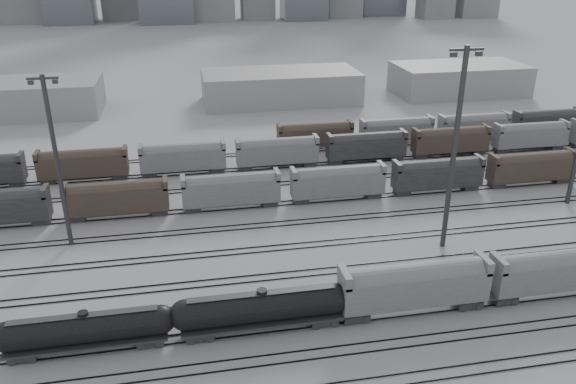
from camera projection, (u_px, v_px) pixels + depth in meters
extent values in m
plane|color=#B0B0B5|center=(345.00, 325.00, 60.29)|extent=(900.00, 900.00, 0.00)
cube|color=black|center=(369.00, 378.00, 52.81)|extent=(220.00, 0.07, 0.16)
cube|color=black|center=(358.00, 353.00, 56.02)|extent=(220.00, 0.07, 0.16)
cube|color=black|center=(354.00, 344.00, 57.31)|extent=(220.00, 0.07, 0.16)
cube|color=black|center=(344.00, 323.00, 60.52)|extent=(220.00, 0.07, 0.16)
cube|color=black|center=(340.00, 315.00, 61.81)|extent=(220.00, 0.07, 0.16)
cube|color=black|center=(332.00, 297.00, 65.02)|extent=(220.00, 0.07, 0.16)
cube|color=black|center=(329.00, 290.00, 66.31)|extent=(220.00, 0.07, 0.16)
cube|color=black|center=(321.00, 274.00, 69.52)|extent=(220.00, 0.07, 0.16)
cube|color=black|center=(319.00, 269.00, 70.81)|extent=(220.00, 0.07, 0.16)
cube|color=black|center=(309.00, 247.00, 75.82)|extent=(220.00, 0.07, 0.16)
cube|color=black|center=(307.00, 242.00, 77.11)|extent=(220.00, 0.07, 0.16)
cube|color=black|center=(298.00, 224.00, 82.12)|extent=(220.00, 0.07, 0.16)
cube|color=black|center=(296.00, 220.00, 83.41)|extent=(220.00, 0.07, 0.16)
cube|color=black|center=(289.00, 205.00, 88.42)|extent=(220.00, 0.07, 0.16)
cube|color=black|center=(288.00, 201.00, 89.71)|extent=(220.00, 0.07, 0.16)
cube|color=black|center=(280.00, 185.00, 95.62)|extent=(220.00, 0.07, 0.16)
cube|color=black|center=(279.00, 182.00, 96.91)|extent=(220.00, 0.07, 0.16)
cube|color=black|center=(273.00, 169.00, 102.81)|extent=(220.00, 0.07, 0.16)
cube|color=black|center=(271.00, 166.00, 104.11)|extent=(220.00, 0.07, 0.16)
cube|color=black|center=(266.00, 154.00, 110.01)|extent=(220.00, 0.07, 0.16)
cube|color=black|center=(265.00, 152.00, 111.31)|extent=(220.00, 0.07, 0.16)
cube|color=#242426|center=(24.00, 353.00, 55.35)|extent=(2.65, 2.14, 0.71)
cube|color=#242426|center=(151.00, 338.00, 57.46)|extent=(2.65, 2.14, 0.71)
cube|color=#242426|center=(88.00, 341.00, 56.20)|extent=(15.80, 2.75, 0.25)
cylinder|color=black|center=(85.00, 328.00, 55.54)|extent=(14.78, 2.96, 2.96)
sphere|color=black|center=(6.00, 337.00, 54.27)|extent=(2.96, 2.96, 2.96)
sphere|color=black|center=(161.00, 319.00, 56.82)|extent=(2.96, 2.96, 2.96)
cylinder|color=black|center=(83.00, 314.00, 54.89)|extent=(1.02, 1.02, 0.51)
cube|color=#242426|center=(83.00, 315.00, 54.93)|extent=(14.27, 0.92, 0.06)
cube|color=#242426|center=(200.00, 332.00, 58.30)|extent=(2.86, 2.31, 0.77)
cube|color=#242426|center=(323.00, 317.00, 60.58)|extent=(2.86, 2.31, 0.77)
cube|color=#242426|center=(263.00, 320.00, 59.22)|extent=(17.07, 2.97, 0.28)
cylinder|color=black|center=(262.00, 306.00, 58.51)|extent=(15.97, 3.19, 3.19)
sphere|color=black|center=(185.00, 315.00, 57.14)|extent=(3.19, 3.19, 3.19)
sphere|color=black|center=(336.00, 298.00, 59.89)|extent=(3.19, 3.19, 3.19)
cylinder|color=black|center=(262.00, 292.00, 57.81)|extent=(1.10, 1.10, 0.55)
cube|color=#242426|center=(262.00, 293.00, 57.85)|extent=(15.42, 0.99, 0.07)
cube|color=#242426|center=(355.00, 314.00, 61.19)|extent=(2.87, 2.32, 0.77)
cube|color=#242426|center=(467.00, 301.00, 63.48)|extent=(2.87, 2.32, 0.77)
cube|color=gray|center=(414.00, 287.00, 61.30)|extent=(16.55, 3.31, 3.53)
cylinder|color=gray|center=(415.00, 277.00, 60.77)|extent=(15.00, 3.20, 3.20)
cube|color=gray|center=(345.00, 277.00, 59.04)|extent=(0.77, 3.31, 1.54)
cube|color=gray|center=(484.00, 263.00, 61.78)|extent=(0.77, 3.31, 1.54)
cone|color=#242426|center=(412.00, 304.00, 62.16)|extent=(2.65, 2.65, 0.99)
cube|color=#242426|center=(503.00, 297.00, 64.25)|extent=(2.71, 2.19, 0.73)
cube|color=gray|center=(556.00, 273.00, 64.35)|extent=(15.64, 3.13, 3.34)
cylinder|color=gray|center=(558.00, 263.00, 63.85)|extent=(14.18, 3.02, 3.02)
cube|color=gray|center=(499.00, 263.00, 62.22)|extent=(0.73, 3.13, 1.46)
cone|color=#242426|center=(553.00, 288.00, 65.17)|extent=(2.50, 2.50, 0.94)
cylinder|color=#363638|center=(58.00, 165.00, 72.11)|extent=(0.60, 0.60, 23.27)
cube|color=#363638|center=(42.00, 78.00, 67.64)|extent=(3.72, 0.28, 0.28)
cube|color=#363638|center=(31.00, 83.00, 67.59)|extent=(0.65, 0.47, 0.47)
cube|color=#363638|center=(55.00, 82.00, 68.07)|extent=(0.65, 0.47, 0.47)
cylinder|color=#363638|center=(454.00, 153.00, 71.02)|extent=(0.69, 0.69, 26.82)
cube|color=#363638|center=(467.00, 49.00, 65.87)|extent=(4.29, 0.32, 0.32)
cube|color=#363638|center=(454.00, 55.00, 65.81)|extent=(0.75, 0.54, 0.54)
cube|color=#363638|center=(479.00, 54.00, 66.36)|extent=(0.75, 0.54, 0.54)
cube|color=#49382E|center=(117.00, 200.00, 83.49)|extent=(15.00, 3.00, 5.60)
cube|color=gray|center=(231.00, 191.00, 86.42)|extent=(15.00, 3.00, 5.60)
cube|color=gray|center=(338.00, 183.00, 89.35)|extent=(15.00, 3.00, 5.60)
cube|color=#242426|center=(437.00, 176.00, 92.28)|extent=(15.00, 3.00, 5.60)
cube|color=#49382E|center=(531.00, 169.00, 95.22)|extent=(15.00, 3.00, 5.60)
cube|color=#49382E|center=(83.00, 165.00, 96.68)|extent=(15.00, 3.00, 5.60)
cube|color=gray|center=(183.00, 159.00, 99.61)|extent=(15.00, 3.00, 5.60)
cube|color=gray|center=(277.00, 153.00, 102.54)|extent=(15.00, 3.00, 5.60)
cube|color=#242426|center=(366.00, 147.00, 105.48)|extent=(15.00, 3.00, 5.60)
cube|color=#49382E|center=(450.00, 142.00, 108.41)|extent=(15.00, 3.00, 5.60)
cube|color=gray|center=(530.00, 137.00, 111.34)|extent=(15.00, 3.00, 5.60)
cube|color=#49382E|center=(315.00, 137.00, 111.30)|extent=(15.00, 3.00, 5.60)
cube|color=gray|center=(396.00, 132.00, 114.23)|extent=(15.00, 3.00, 5.60)
cube|color=gray|center=(473.00, 127.00, 117.16)|extent=(15.00, 3.00, 5.60)
cube|color=#242426|center=(547.00, 123.00, 120.09)|extent=(15.00, 3.00, 5.60)
cube|color=#A0A0A3|center=(280.00, 87.00, 145.92)|extent=(40.00, 18.00, 8.00)
cube|color=#A0A0A3|center=(459.00, 79.00, 154.54)|extent=(35.00, 18.00, 8.00)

